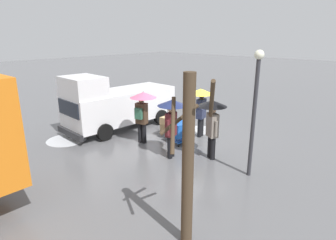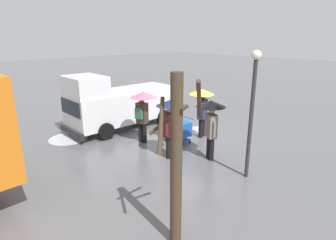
{
  "view_description": "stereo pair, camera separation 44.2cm",
  "coord_description": "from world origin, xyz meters",
  "px_view_note": "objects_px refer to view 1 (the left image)",
  "views": [
    {
      "loc": [
        -7.02,
        9.18,
        4.27
      ],
      "look_at": [
        0.25,
        1.31,
        1.05
      ],
      "focal_mm": 30.61,
      "sensor_mm": 36.0,
      "label": 1
    },
    {
      "loc": [
        -7.34,
        8.88,
        4.27
      ],
      "look_at": [
        0.25,
        1.31,
        1.05
      ],
      "focal_mm": 30.61,
      "sensor_mm": 36.0,
      "label": 2
    }
  ],
  "objects_px": {
    "pedestrian_pink_side": "(212,115)",
    "bare_tree_near": "(188,160)",
    "shopping_cart_vendor": "(181,130)",
    "pedestrian_black_side": "(142,106)",
    "street_lamp": "(255,102)",
    "hand_dolly_boxes": "(168,125)",
    "cargo_van_parked_right": "(117,104)",
    "pedestrian_far_side": "(172,115)",
    "pedestrian_white_side": "(201,101)"
  },
  "relations": [
    {
      "from": "pedestrian_white_side",
      "to": "bare_tree_near",
      "type": "height_order",
      "value": "bare_tree_near"
    },
    {
      "from": "pedestrian_white_side",
      "to": "pedestrian_far_side",
      "type": "xyz_separation_m",
      "value": [
        -0.52,
        2.41,
        0.0
      ]
    },
    {
      "from": "pedestrian_pink_side",
      "to": "pedestrian_white_side",
      "type": "height_order",
      "value": "same"
    },
    {
      "from": "hand_dolly_boxes",
      "to": "street_lamp",
      "type": "distance_m",
      "value": 4.73
    },
    {
      "from": "hand_dolly_boxes",
      "to": "pedestrian_far_side",
      "type": "relative_size",
      "value": 0.61
    },
    {
      "from": "pedestrian_black_side",
      "to": "pedestrian_far_side",
      "type": "xyz_separation_m",
      "value": [
        -1.77,
        0.24,
        0.01
      ]
    },
    {
      "from": "pedestrian_pink_side",
      "to": "bare_tree_near",
      "type": "bearing_deg",
      "value": 118.14
    },
    {
      "from": "pedestrian_pink_side",
      "to": "street_lamp",
      "type": "height_order",
      "value": "street_lamp"
    },
    {
      "from": "pedestrian_far_side",
      "to": "street_lamp",
      "type": "distance_m",
      "value": 2.92
    },
    {
      "from": "hand_dolly_boxes",
      "to": "shopping_cart_vendor",
      "type": "bearing_deg",
      "value": 166.51
    },
    {
      "from": "hand_dolly_boxes",
      "to": "pedestrian_pink_side",
      "type": "relative_size",
      "value": 0.61
    },
    {
      "from": "cargo_van_parked_right",
      "to": "pedestrian_pink_side",
      "type": "bearing_deg",
      "value": -178.36
    },
    {
      "from": "pedestrian_far_side",
      "to": "street_lamp",
      "type": "bearing_deg",
      "value": -167.59
    },
    {
      "from": "cargo_van_parked_right",
      "to": "hand_dolly_boxes",
      "type": "relative_size",
      "value": 4.12
    },
    {
      "from": "pedestrian_far_side",
      "to": "street_lamp",
      "type": "xyz_separation_m",
      "value": [
        -2.74,
        -0.6,
        0.79
      ]
    },
    {
      "from": "pedestrian_black_side",
      "to": "street_lamp",
      "type": "relative_size",
      "value": 0.56
    },
    {
      "from": "pedestrian_pink_side",
      "to": "street_lamp",
      "type": "bearing_deg",
      "value": 170.38
    },
    {
      "from": "hand_dolly_boxes",
      "to": "street_lamp",
      "type": "xyz_separation_m",
      "value": [
        -4.28,
        0.84,
        1.83
      ]
    },
    {
      "from": "pedestrian_pink_side",
      "to": "pedestrian_black_side",
      "type": "xyz_separation_m",
      "value": [
        2.86,
        0.65,
        -0.01
      ]
    },
    {
      "from": "cargo_van_parked_right",
      "to": "pedestrian_pink_side",
      "type": "height_order",
      "value": "cargo_van_parked_right"
    },
    {
      "from": "pedestrian_pink_side",
      "to": "pedestrian_white_side",
      "type": "bearing_deg",
      "value": -43.56
    },
    {
      "from": "pedestrian_black_side",
      "to": "shopping_cart_vendor",
      "type": "bearing_deg",
      "value": -139.66
    },
    {
      "from": "pedestrian_black_side",
      "to": "bare_tree_near",
      "type": "bearing_deg",
      "value": 146.29
    },
    {
      "from": "pedestrian_black_side",
      "to": "pedestrian_pink_side",
      "type": "bearing_deg",
      "value": -167.21
    },
    {
      "from": "shopping_cart_vendor",
      "to": "pedestrian_pink_side",
      "type": "bearing_deg",
      "value": 168.62
    },
    {
      "from": "hand_dolly_boxes",
      "to": "pedestrian_far_side",
      "type": "bearing_deg",
      "value": 136.72
    },
    {
      "from": "pedestrian_black_side",
      "to": "pedestrian_white_side",
      "type": "relative_size",
      "value": 1.0
    },
    {
      "from": "bare_tree_near",
      "to": "pedestrian_black_side",
      "type": "bearing_deg",
      "value": -33.71
    },
    {
      "from": "pedestrian_pink_side",
      "to": "pedestrian_black_side",
      "type": "distance_m",
      "value": 2.93
    },
    {
      "from": "bare_tree_near",
      "to": "pedestrian_far_side",
      "type": "bearing_deg",
      "value": -43.9
    },
    {
      "from": "shopping_cart_vendor",
      "to": "pedestrian_black_side",
      "type": "xyz_separation_m",
      "value": [
        1.16,
        0.99,
        1.0
      ]
    },
    {
      "from": "hand_dolly_boxes",
      "to": "pedestrian_pink_side",
      "type": "xyz_separation_m",
      "value": [
        -2.62,
        0.56,
        1.04
      ]
    },
    {
      "from": "pedestrian_black_side",
      "to": "pedestrian_white_side",
      "type": "height_order",
      "value": "same"
    },
    {
      "from": "shopping_cart_vendor",
      "to": "bare_tree_near",
      "type": "relative_size",
      "value": 0.28
    },
    {
      "from": "pedestrian_pink_side",
      "to": "bare_tree_near",
      "type": "relative_size",
      "value": 0.59
    },
    {
      "from": "pedestrian_pink_side",
      "to": "hand_dolly_boxes",
      "type": "bearing_deg",
      "value": -12.13
    },
    {
      "from": "pedestrian_far_side",
      "to": "bare_tree_near",
      "type": "distance_m",
      "value": 4.46
    },
    {
      "from": "cargo_van_parked_right",
      "to": "pedestrian_black_side",
      "type": "relative_size",
      "value": 2.52
    },
    {
      "from": "pedestrian_black_side",
      "to": "pedestrian_white_side",
      "type": "xyz_separation_m",
      "value": [
        -1.25,
        -2.17,
        0.01
      ]
    },
    {
      "from": "cargo_van_parked_right",
      "to": "street_lamp",
      "type": "relative_size",
      "value": 1.4
    },
    {
      "from": "cargo_van_parked_right",
      "to": "pedestrian_white_side",
      "type": "bearing_deg",
      "value": -154.95
    },
    {
      "from": "cargo_van_parked_right",
      "to": "pedestrian_far_side",
      "type": "height_order",
      "value": "cargo_van_parked_right"
    },
    {
      "from": "bare_tree_near",
      "to": "pedestrian_pink_side",
      "type": "bearing_deg",
      "value": -61.86
    },
    {
      "from": "cargo_van_parked_right",
      "to": "pedestrian_white_side",
      "type": "relative_size",
      "value": 2.52
    },
    {
      "from": "cargo_van_parked_right",
      "to": "hand_dolly_boxes",
      "type": "height_order",
      "value": "cargo_van_parked_right"
    },
    {
      "from": "hand_dolly_boxes",
      "to": "street_lamp",
      "type": "relative_size",
      "value": 0.34
    },
    {
      "from": "hand_dolly_boxes",
      "to": "pedestrian_black_side",
      "type": "bearing_deg",
      "value": 79.0
    },
    {
      "from": "pedestrian_pink_side",
      "to": "pedestrian_white_side",
      "type": "relative_size",
      "value": 1.0
    },
    {
      "from": "pedestrian_black_side",
      "to": "bare_tree_near",
      "type": "height_order",
      "value": "bare_tree_near"
    },
    {
      "from": "street_lamp",
      "to": "cargo_van_parked_right",
      "type": "bearing_deg",
      "value": -1.12
    }
  ]
}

